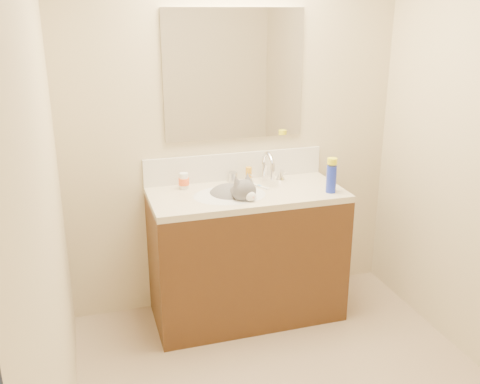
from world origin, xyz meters
TOP-DOWN VIEW (x-y plane):
  - room_shell at (0.00, 0.00)m, footprint 2.24×2.54m
  - vanity_cabinet at (0.00, 0.97)m, footprint 1.20×0.55m
  - counter_slab at (0.00, 0.97)m, footprint 1.20×0.55m
  - basin at (-0.12, 0.94)m, footprint 0.45×0.36m
  - faucet at (0.18, 1.11)m, footprint 0.28×0.20m
  - cat at (-0.10, 0.96)m, footprint 0.39×0.42m
  - backsplash at (0.00, 1.24)m, footprint 1.20×0.02m
  - mirror at (0.00, 1.24)m, footprint 0.90×0.02m
  - pill_bottle at (-0.36, 1.15)m, footprint 0.06×0.06m
  - pill_label at (-0.36, 1.15)m, footprint 0.07×0.07m
  - silver_jar at (-0.03, 1.18)m, footprint 0.07×0.07m
  - amber_bottle at (0.07, 1.16)m, footprint 0.04×0.04m
  - toothbrush at (0.10, 1.03)m, footprint 0.08×0.14m
  - toothbrush_head at (0.10, 1.03)m, footprint 0.02×0.03m
  - spray_can at (0.49, 0.82)m, footprint 0.06×0.06m
  - spray_cap at (0.49, 0.82)m, footprint 0.06×0.06m

SIDE VIEW (x-z plane):
  - vanity_cabinet at x=0.00m, z-range 0.00..0.82m
  - basin at x=-0.12m, z-range 0.72..0.86m
  - cat at x=-0.10m, z-range 0.67..0.98m
  - counter_slab at x=0.00m, z-range 0.82..0.86m
  - toothbrush at x=0.10m, z-range 0.86..0.87m
  - toothbrush_head at x=0.10m, z-range 0.86..0.87m
  - silver_jar at x=-0.03m, z-range 0.86..0.93m
  - pill_label at x=-0.36m, z-range 0.89..0.93m
  - amber_bottle at x=0.07m, z-range 0.86..0.96m
  - pill_bottle at x=-0.36m, z-range 0.86..0.96m
  - spray_can at x=0.49m, z-range 0.86..1.03m
  - faucet at x=0.18m, z-range 0.84..1.05m
  - backsplash at x=0.00m, z-range 0.86..1.04m
  - spray_cap at x=0.49m, z-range 1.04..1.08m
  - room_shell at x=0.00m, z-range 0.23..2.75m
  - mirror at x=0.00m, z-range 1.14..1.94m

